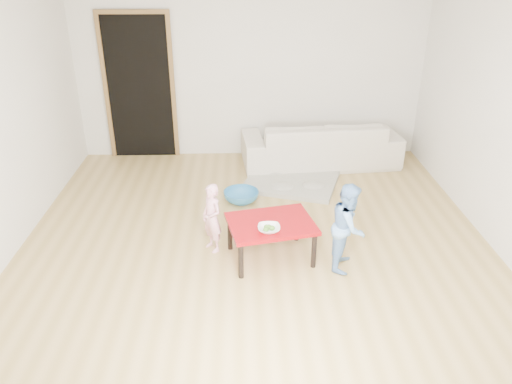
{
  "coord_description": "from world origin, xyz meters",
  "views": [
    {
      "loc": [
        -0.13,
        -4.69,
        2.85
      ],
      "look_at": [
        0.0,
        -0.2,
        0.65
      ],
      "focal_mm": 35.0,
      "sensor_mm": 36.0,
      "label": 1
    }
  ],
  "objects_px": {
    "child_pink": "(212,218)",
    "child_blue": "(349,226)",
    "sofa": "(320,143)",
    "bowl": "(269,229)",
    "basin": "(241,196)",
    "red_table": "(271,240)"
  },
  "relations": [
    {
      "from": "sofa",
      "to": "red_table",
      "type": "relative_size",
      "value": 2.67
    },
    {
      "from": "child_pink",
      "to": "child_blue",
      "type": "height_order",
      "value": "child_blue"
    },
    {
      "from": "sofa",
      "to": "red_table",
      "type": "distance_m",
      "value": 2.6
    },
    {
      "from": "sofa",
      "to": "basin",
      "type": "bearing_deg",
      "value": 40.77
    },
    {
      "from": "sofa",
      "to": "basin",
      "type": "height_order",
      "value": "sofa"
    },
    {
      "from": "bowl",
      "to": "sofa",
      "type": "bearing_deg",
      "value": 71.4
    },
    {
      "from": "sofa",
      "to": "bowl",
      "type": "xyz_separation_m",
      "value": [
        -0.88,
        -2.63,
        0.12
      ]
    },
    {
      "from": "red_table",
      "to": "basin",
      "type": "xyz_separation_m",
      "value": [
        -0.29,
        1.27,
        -0.14
      ]
    },
    {
      "from": "sofa",
      "to": "child_blue",
      "type": "height_order",
      "value": "child_blue"
    },
    {
      "from": "bowl",
      "to": "child_blue",
      "type": "bearing_deg",
      "value": 1.3
    },
    {
      "from": "basin",
      "to": "sofa",
      "type": "bearing_deg",
      "value": 45.8
    },
    {
      "from": "red_table",
      "to": "basin",
      "type": "height_order",
      "value": "red_table"
    },
    {
      "from": "child_pink",
      "to": "child_blue",
      "type": "distance_m",
      "value": 1.38
    },
    {
      "from": "child_blue",
      "to": "basin",
      "type": "distance_m",
      "value": 1.8
    },
    {
      "from": "child_pink",
      "to": "basin",
      "type": "bearing_deg",
      "value": 128.33
    },
    {
      "from": "sofa",
      "to": "bowl",
      "type": "relative_size",
      "value": 10.38
    },
    {
      "from": "bowl",
      "to": "child_pink",
      "type": "xyz_separation_m",
      "value": [
        -0.56,
        0.35,
        -0.07
      ]
    },
    {
      "from": "sofa",
      "to": "bowl",
      "type": "height_order",
      "value": "sofa"
    },
    {
      "from": "red_table",
      "to": "bowl",
      "type": "bearing_deg",
      "value": -99.48
    },
    {
      "from": "child_pink",
      "to": "child_blue",
      "type": "xyz_separation_m",
      "value": [
        1.33,
        -0.34,
        0.07
      ]
    },
    {
      "from": "child_pink",
      "to": "basin",
      "type": "xyz_separation_m",
      "value": [
        0.3,
        1.09,
        -0.3
      ]
    },
    {
      "from": "child_pink",
      "to": "bowl",
      "type": "bearing_deg",
      "value": 21.49
    }
  ]
}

